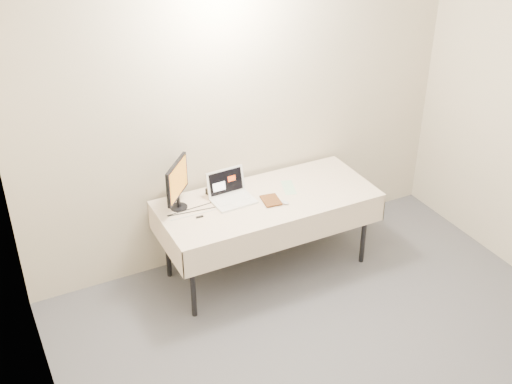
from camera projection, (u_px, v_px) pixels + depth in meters
name	position (u px, v px, depth m)	size (l,w,h in m)	color
back_wall	(243.00, 112.00, 5.46)	(4.00, 0.10, 2.70)	beige
table	(268.00, 204.00, 5.45)	(1.86, 0.81, 0.74)	black
laptop	(230.00, 193.00, 5.37)	(0.36, 0.31, 0.24)	white
monitor	(177.00, 182.00, 5.16)	(0.29, 0.32, 0.42)	black
book	(263.00, 193.00, 5.30)	(0.14, 0.02, 0.19)	#97501B
alarm_clock	(213.00, 190.00, 5.49)	(0.13, 0.09, 0.05)	black
clicker	(284.00, 202.00, 5.33)	(0.04, 0.09, 0.02)	#BCBCBE
paper_form	(289.00, 187.00, 5.57)	(0.10, 0.25, 0.00)	#ABD7AB
usb_dongle	(200.00, 217.00, 5.15)	(0.06, 0.02, 0.01)	black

